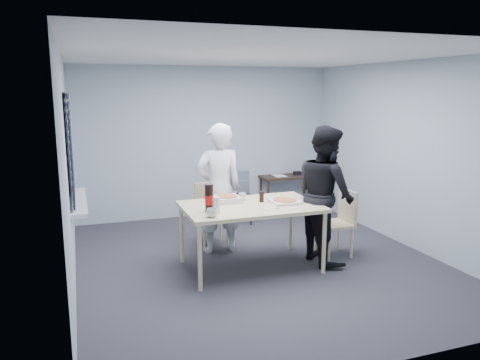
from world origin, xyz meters
name	(u,v)px	position (x,y,z in m)	size (l,w,h in m)	color
room	(72,156)	(-2.20, 0.40, 1.44)	(5.00, 5.00, 5.00)	#2A2A2E
dining_table	(251,209)	(-0.17, -0.15, 0.75)	(1.66, 1.05, 0.81)	beige
chair_far	(211,209)	(-0.38, 0.90, 0.51)	(0.42, 0.42, 0.89)	beige
chair_right	(340,218)	(1.14, -0.11, 0.51)	(0.42, 0.42, 0.89)	beige
person_white	(219,189)	(-0.36, 0.56, 0.89)	(0.65, 0.42, 1.77)	silver
person_black	(325,194)	(0.83, -0.22, 0.89)	(0.86, 0.47, 1.77)	black
side_table	(287,180)	(1.47, 2.28, 0.58)	(0.98, 0.44, 0.66)	#37281B
stool	(240,201)	(0.36, 1.74, 0.39)	(0.36, 0.36, 0.51)	black
backpack	(240,183)	(0.36, 1.73, 0.69)	(0.28, 0.20, 0.39)	slate
pizza_box_a	(227,199)	(-0.39, 0.11, 0.85)	(0.32, 0.32, 0.08)	silver
pizza_box_b	(285,201)	(0.27, -0.20, 0.83)	(0.34, 0.34, 0.05)	silver
mug_a	(212,213)	(-0.77, -0.53, 0.86)	(0.12, 0.12, 0.10)	silver
mug_b	(242,197)	(-0.18, 0.12, 0.86)	(0.10, 0.10, 0.09)	silver
cola_glass	(262,197)	(0.02, -0.04, 0.88)	(0.06, 0.06, 0.13)	black
soda_bottle	(209,198)	(-0.73, -0.29, 0.97)	(0.10, 0.10, 0.32)	black
plastic_cups	(216,205)	(-0.68, -0.39, 0.90)	(0.08, 0.08, 0.19)	silver
rubber_band	(278,209)	(0.06, -0.44, 0.81)	(0.06, 0.06, 0.00)	red
papers	(279,176)	(1.32, 2.30, 0.66)	(0.22, 0.30, 0.00)	white
black_box	(297,173)	(1.69, 2.32, 0.68)	(0.13, 0.09, 0.06)	black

